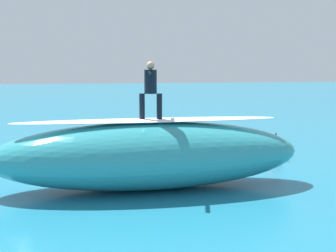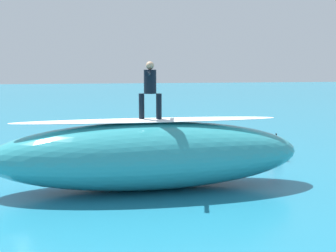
# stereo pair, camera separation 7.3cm
# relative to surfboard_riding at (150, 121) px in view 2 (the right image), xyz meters

# --- Properties ---
(ground_plane) EXTENTS (120.00, 120.00, 0.00)m
(ground_plane) POSITION_rel_surfboard_riding_xyz_m (-0.32, -2.65, -1.81)
(ground_plane) COLOR teal
(wave_crest) EXTENTS (8.29, 2.49, 1.78)m
(wave_crest) POSITION_rel_surfboard_riding_xyz_m (0.07, 0.00, -0.92)
(wave_crest) COLOR teal
(wave_crest) RESTS_ON ground_plane
(wave_foam_lip) EXTENTS (7.02, 0.94, 0.08)m
(wave_foam_lip) POSITION_rel_surfboard_riding_xyz_m (0.07, 0.00, 0.01)
(wave_foam_lip) COLOR white
(wave_foam_lip) RESTS_ON wave_crest
(surfboard_riding) EXTENTS (1.94, 0.89, 0.06)m
(surfboard_riding) POSITION_rel_surfboard_riding_xyz_m (0.00, 0.00, 0.00)
(surfboard_riding) COLOR #E0563D
(surfboard_riding) RESTS_ON wave_crest
(surfer_riding) EXTENTS (0.59, 1.41, 1.50)m
(surfer_riding) POSITION_rel_surfboard_riding_xyz_m (-0.00, 0.00, 0.91)
(surfer_riding) COLOR black
(surfer_riding) RESTS_ON surfboard_riding
(surfboard_paddling) EXTENTS (0.71, 2.06, 0.09)m
(surfboard_paddling) POSITION_rel_surfboard_riding_xyz_m (-1.62, -4.36, -1.77)
(surfboard_paddling) COLOR yellow
(surfboard_paddling) RESTS_ON ground_plane
(surfer_paddling) EXTENTS (0.44, 1.84, 0.33)m
(surfer_paddling) POSITION_rel_surfboard_riding_xyz_m (-1.61, -4.22, -1.59)
(surfer_paddling) COLOR black
(surfer_paddling) RESTS_ON surfboard_paddling
(buoy_marker) EXTENTS (0.54, 0.54, 0.92)m
(buoy_marker) POSITION_rel_surfboard_riding_xyz_m (-4.66, -2.67, -1.54)
(buoy_marker) COLOR red
(buoy_marker) RESTS_ON ground_plane
(foam_patch_near) EXTENTS (0.92, 0.89, 0.16)m
(foam_patch_near) POSITION_rel_surfboard_riding_xyz_m (0.69, -4.11, -1.73)
(foam_patch_near) COLOR white
(foam_patch_near) RESTS_ON ground_plane
(foam_patch_mid) EXTENTS (0.51, 0.65, 0.10)m
(foam_patch_mid) POSITION_rel_surfboard_riding_xyz_m (-2.73, -1.24, -1.77)
(foam_patch_mid) COLOR white
(foam_patch_mid) RESTS_ON ground_plane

